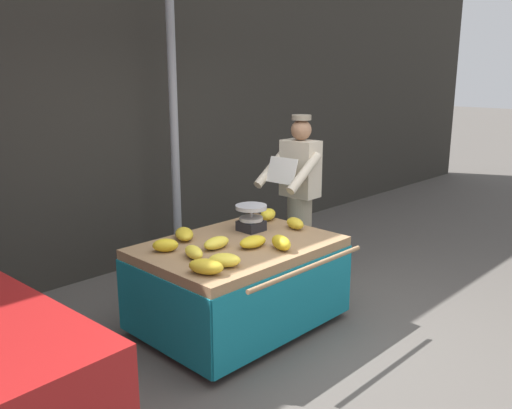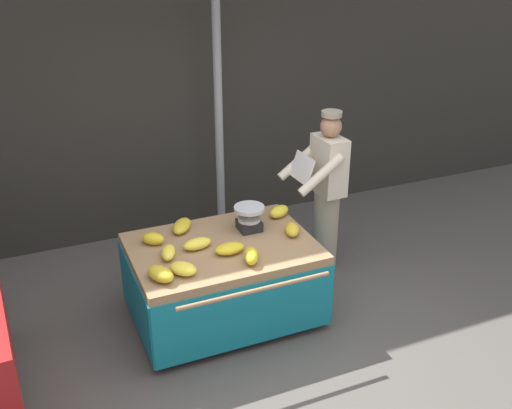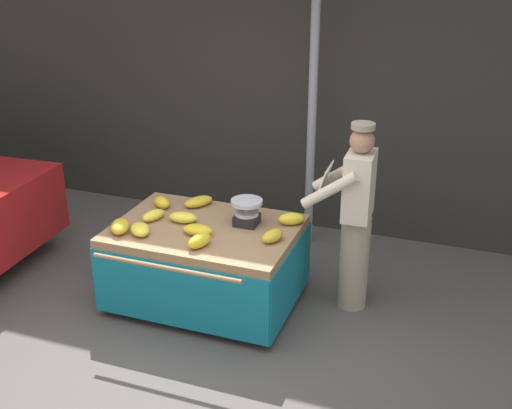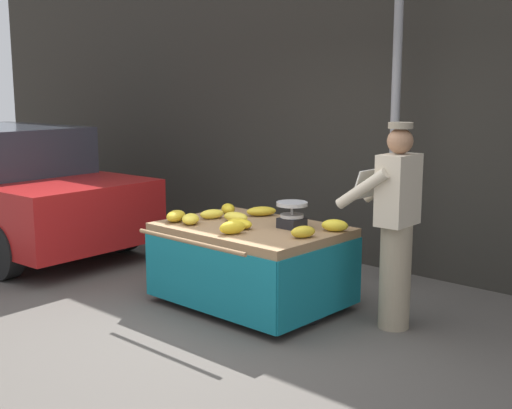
# 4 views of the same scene
# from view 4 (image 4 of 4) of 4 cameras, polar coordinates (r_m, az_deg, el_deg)

# --- Properties ---
(ground_plane) EXTENTS (60.00, 60.00, 0.00)m
(ground_plane) POSITION_cam_4_polar(r_m,az_deg,el_deg) (5.65, -4.80, -10.67)
(ground_plane) COLOR #514C47
(back_wall) EXTENTS (16.00, 0.24, 3.95)m
(back_wall) POSITION_cam_4_polar(r_m,az_deg,el_deg) (7.47, 11.22, 9.70)
(back_wall) COLOR #2D2B26
(back_wall) RESTS_ON ground
(street_pole) EXTENTS (0.09, 0.09, 3.28)m
(street_pole) POSITION_cam_4_polar(r_m,az_deg,el_deg) (6.83, 11.77, 6.85)
(street_pole) COLOR gray
(street_pole) RESTS_ON ground
(banana_cart) EXTENTS (1.63, 1.36, 0.75)m
(banana_cart) POSITION_cam_4_polar(r_m,az_deg,el_deg) (6.09, -0.40, -3.69)
(banana_cart) COLOR #93704C
(banana_cart) RESTS_ON ground
(weighing_scale) EXTENTS (0.28, 0.28, 0.23)m
(weighing_scale) POSITION_cam_4_polar(r_m,az_deg,el_deg) (5.94, 3.09, -0.89)
(weighing_scale) COLOR black
(weighing_scale) RESTS_ON banana_cart
(banana_bunch_0) EXTENTS (0.20, 0.25, 0.10)m
(banana_bunch_0) POSITION_cam_4_polar(r_m,az_deg,el_deg) (5.57, 4.04, -2.34)
(banana_bunch_0) COLOR gold
(banana_bunch_0) RESTS_ON banana_cart
(banana_bunch_1) EXTENTS (0.19, 0.26, 0.12)m
(banana_bunch_1) POSITION_cam_4_polar(r_m,az_deg,el_deg) (5.69, -2.03, -1.98)
(banana_bunch_1) COLOR gold
(banana_bunch_1) RESTS_ON banana_cart
(banana_bunch_2) EXTENTS (0.27, 0.17, 0.09)m
(banana_bunch_2) POSITION_cam_4_polar(r_m,az_deg,el_deg) (6.20, -1.74, -1.08)
(banana_bunch_2) COLOR yellow
(banana_bunch_2) RESTS_ON banana_cart
(banana_bunch_3) EXTENTS (0.25, 0.30, 0.11)m
(banana_bunch_3) POSITION_cam_4_polar(r_m,az_deg,el_deg) (6.26, -6.86, -0.98)
(banana_bunch_3) COLOR gold
(banana_bunch_3) RESTS_ON banana_cart
(banana_bunch_4) EXTENTS (0.19, 0.27, 0.09)m
(banana_bunch_4) POSITION_cam_4_polar(r_m,az_deg,el_deg) (6.36, -3.78, -0.82)
(banana_bunch_4) COLOR yellow
(banana_bunch_4) RESTS_ON banana_cart
(banana_bunch_5) EXTENTS (0.27, 0.28, 0.10)m
(banana_bunch_5) POSITION_cam_4_polar(r_m,az_deg,el_deg) (6.13, -5.61, -1.24)
(banana_bunch_5) COLOR yellow
(banana_bunch_5) RESTS_ON banana_cart
(banana_bunch_6) EXTENTS (0.26, 0.16, 0.09)m
(banana_bunch_6) POSITION_cam_4_polar(r_m,az_deg,el_deg) (5.92, -1.41, -1.64)
(banana_bunch_6) COLOR gold
(banana_bunch_6) RESTS_ON banana_cart
(banana_bunch_7) EXTENTS (0.28, 0.33, 0.09)m
(banana_bunch_7) POSITION_cam_4_polar(r_m,az_deg,el_deg) (6.49, 0.46, -0.58)
(banana_bunch_7) COLOR gold
(banana_bunch_7) RESTS_ON banana_cart
(banana_bunch_8) EXTENTS (0.27, 0.23, 0.11)m
(banana_bunch_8) POSITION_cam_4_polar(r_m,az_deg,el_deg) (5.84, 6.75, -1.78)
(banana_bunch_8) COLOR yellow
(banana_bunch_8) RESTS_ON banana_cart
(banana_bunch_9) EXTENTS (0.24, 0.23, 0.10)m
(banana_bunch_9) POSITION_cam_4_polar(r_m,az_deg,el_deg) (6.59, -2.40, -0.37)
(banana_bunch_9) COLOR gold
(banana_bunch_9) RESTS_ON banana_cart
(vendor_person) EXTENTS (0.59, 0.53, 1.71)m
(vendor_person) POSITION_cam_4_polar(r_m,az_deg,el_deg) (5.59, 11.81, -1.74)
(vendor_person) COLOR gray
(vendor_person) RESTS_ON ground
(parked_car) EXTENTS (3.98, 1.89, 1.51)m
(parked_car) POSITION_cam_4_polar(r_m,az_deg,el_deg) (8.84, -20.62, 1.30)
(parked_car) COLOR #A51919
(parked_car) RESTS_ON ground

